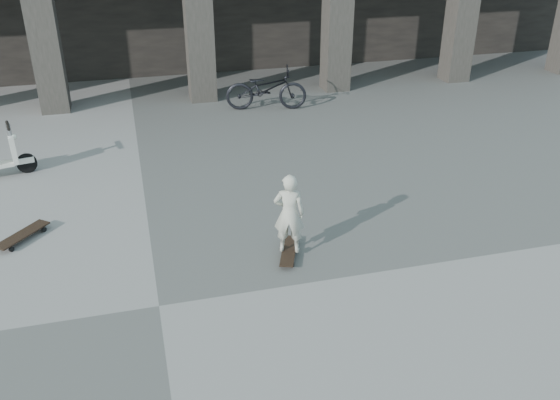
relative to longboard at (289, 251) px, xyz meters
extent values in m
plane|color=#52524F|center=(-1.91, -0.74, -0.07)|extent=(90.00, 90.00, 0.00)
cube|color=#302E28|center=(-3.70, 7.76, 1.93)|extent=(0.65, 0.65, 4.00)
cube|color=#302E28|center=(-0.13, 7.76, 1.93)|extent=(0.65, 0.65, 4.00)
cube|color=#302E28|center=(3.44, 7.76, 1.93)|extent=(0.65, 0.65, 4.00)
cube|color=#302E28|center=(7.01, 7.76, 1.93)|extent=(0.65, 0.65, 4.00)
cube|color=black|center=(0.00, 0.00, 0.01)|extent=(0.48, 0.85, 0.02)
cube|color=#B2B2B7|center=(0.10, 0.27, -0.03)|extent=(0.18, 0.10, 0.03)
cube|color=#B2B2B7|center=(-0.10, -0.27, -0.03)|extent=(0.18, 0.10, 0.03)
cylinder|color=black|center=(0.02, 0.31, -0.04)|extent=(0.05, 0.07, 0.06)
cylinder|color=black|center=(0.19, 0.24, -0.04)|extent=(0.05, 0.07, 0.06)
cylinder|color=black|center=(-0.19, -0.24, -0.04)|extent=(0.05, 0.07, 0.06)
cylinder|color=black|center=(-0.02, -0.31, -0.04)|extent=(0.05, 0.07, 0.06)
cube|color=black|center=(-3.77, 1.44, 0.03)|extent=(0.76, 0.84, 0.02)
cube|color=#B2B2B7|center=(-3.56, 1.68, -0.02)|extent=(0.19, 0.17, 0.03)
cube|color=#B2B2B7|center=(-3.97, 1.20, -0.02)|extent=(0.19, 0.17, 0.03)
cylinder|color=black|center=(-3.64, 1.75, -0.03)|extent=(0.08, 0.08, 0.08)
cylinder|color=black|center=(-3.49, 1.62, -0.03)|extent=(0.08, 0.08, 0.08)
cylinder|color=black|center=(-4.05, 1.26, -0.03)|extent=(0.08, 0.08, 0.08)
cylinder|color=black|center=(-3.90, 1.13, -0.03)|extent=(0.08, 0.08, 0.08)
imported|color=#B9B8A7|center=(0.00, 0.00, 0.62)|extent=(0.51, 0.42, 1.20)
cylinder|color=black|center=(-3.97, 4.07, 0.12)|extent=(0.37, 0.17, 0.36)
cube|color=silver|center=(-4.15, 4.03, 0.43)|extent=(0.15, 0.32, 0.53)
cube|color=silver|center=(-3.97, 4.07, 0.19)|extent=(0.29, 0.18, 0.11)
cylinder|color=#B2B2B7|center=(-4.15, 4.03, 0.77)|extent=(0.10, 0.10, 0.27)
cylinder|color=black|center=(-4.15, 4.03, 0.89)|extent=(0.15, 0.46, 0.05)
sphere|color=white|center=(-4.09, 4.04, 0.66)|extent=(0.11, 0.11, 0.11)
imported|color=black|center=(1.25, 6.56, 0.44)|extent=(2.04, 1.07, 1.02)
camera|label=1|loc=(-1.98, -7.00, 4.55)|focal=38.00mm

